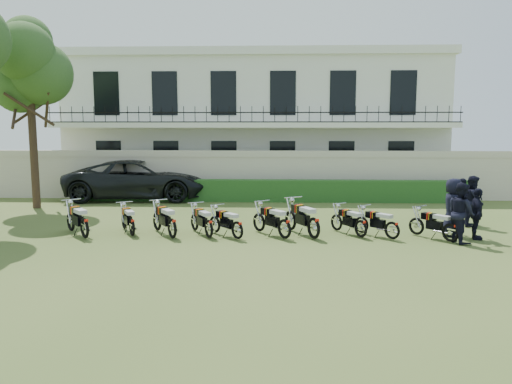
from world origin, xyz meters
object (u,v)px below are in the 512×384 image
officer_3 (453,207)px  motorcycle_1 (132,223)px  officer_4 (473,201)px  motorcycle_9 (451,228)px  motorcycle_2 (172,223)px  motorcycle_8 (392,226)px  motorcycle_3 (209,224)px  motorcycle_4 (237,226)px  officer_2 (477,214)px  motorcycle_0 (84,223)px  motorcycle_5 (285,224)px  motorcycle_6 (314,223)px  officer_5 (462,201)px  tree_west_near (30,66)px  suv (139,180)px  officer_1 (461,213)px  motorcycle_7 (361,224)px

officer_3 → motorcycle_1: bearing=108.1°
officer_4 → motorcycle_9: bearing=166.1°
motorcycle_2 → motorcycle_8: (6.76, 0.15, -0.06)m
motorcycle_3 → motorcycle_4: bearing=-40.0°
officer_2 → officer_3: bearing=62.6°
motorcycle_0 → motorcycle_5: bearing=-38.0°
motorcycle_1 → motorcycle_6: motorcycle_6 is taller
officer_4 → motorcycle_2: bearing=121.9°
motorcycle_6 → officer_4: (5.66, 2.31, 0.36)m
motorcycle_1 → motorcycle_3: size_ratio=1.00×
motorcycle_3 → officer_5: officer_5 is taller
motorcycle_0 → officer_3: size_ratio=0.87×
officer_3 → tree_west_near: bearing=88.1°
motorcycle_2 → motorcycle_9: 8.42m
motorcycle_3 → officer_4: 9.19m
suv → officer_5: bearing=-116.4°
motorcycle_1 → motorcycle_6: bearing=-30.6°
motorcycle_0 → officer_4: 12.97m
motorcycle_2 → officer_2: size_ratio=1.06×
officer_1 → officer_3: officer_3 is taller
motorcycle_9 → officer_3: 1.13m
motorcycle_4 → motorcycle_7: size_ratio=0.90×
motorcycle_9 → officer_2: officer_2 is taller
suv → motorcycle_2: bearing=-162.6°
motorcycle_4 → suv: bearing=80.6°
motorcycle_7 → motorcycle_8: (0.92, -0.21, -0.00)m
motorcycle_4 → motorcycle_8: 4.74m
motorcycle_1 → suv: suv is taller
officer_4 → officer_5: bearing=35.0°
motorcycle_1 → motorcycle_5: 4.80m
motorcycle_0 → officer_2: bearing=-37.6°
suv → officer_1: bearing=-129.4°
motorcycle_8 → officer_2: (2.59, 0.18, 0.36)m
tree_west_near → motorcycle_3: size_ratio=4.98×
motorcycle_7 → motorcycle_8: motorcycle_7 is taller
tree_west_near → officer_3: size_ratio=4.30×
motorcycle_1 → motorcycle_2: size_ratio=0.94×
suv → officer_2: bearing=-126.5°
motorcycle_2 → motorcycle_3: 1.13m
motorcycle_4 → motorcycle_8: size_ratio=1.02×
motorcycle_2 → motorcycle_4: 2.02m
motorcycle_1 → motorcycle_5: motorcycle_5 is taller
suv → officer_1: 14.68m
motorcycle_4 → officer_4: size_ratio=0.77×
motorcycle_2 → motorcycle_6: 4.35m
officer_1 → officer_4: bearing=-42.4°
motorcycle_6 → officer_2: bearing=-25.0°
officer_2 → officer_4: 2.17m
motorcycle_0 → motorcycle_3: motorcycle_0 is taller
motorcycle_1 → motorcycle_3: (2.46, -0.16, 0.01)m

